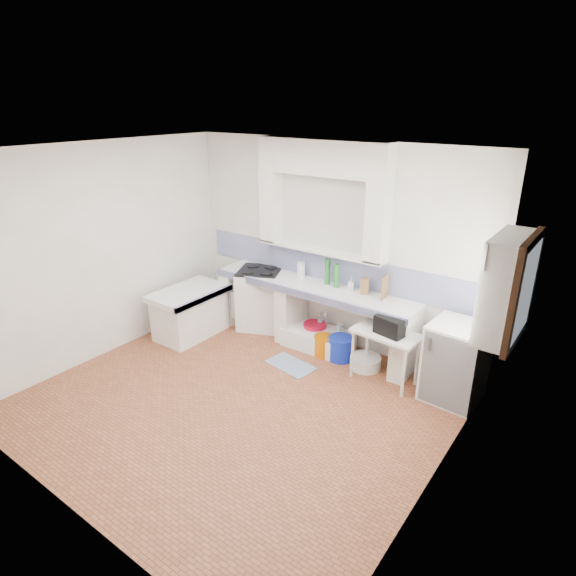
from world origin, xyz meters
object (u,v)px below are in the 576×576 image
Objects in this scene: stove at (260,299)px; fridge at (455,362)px; side_table at (384,357)px; sink at (318,340)px.

fridge reaches higher than stove.
side_table is 0.83m from fridge.
side_table is at bearing -14.18° from sink.
stove is at bearing -179.98° from fridge.
stove reaches higher than sink.
fridge reaches higher than sink.
side_table reaches higher than sink.
stove is 1.14m from sink.
stove is at bearing 175.00° from sink.
stove is 1.10× the size of side_table.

